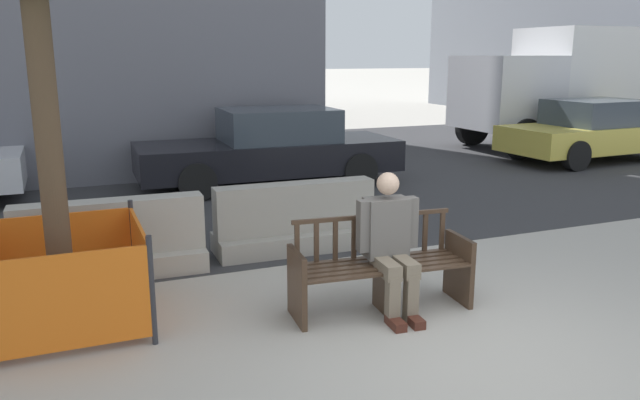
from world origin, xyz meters
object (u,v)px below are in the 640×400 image
seated_person (390,241)px  delivery_truck (586,81)px  car_taxi_near (591,131)px  jersey_barrier_left (112,245)px  construction_fence (62,275)px  jersey_barrier_centre (295,223)px  street_bench (380,269)px  car_sedan_far (271,149)px

seated_person → delivery_truck: (10.29, 8.03, 1.00)m
car_taxi_near → delivery_truck: 3.06m
seated_person → jersey_barrier_left: 3.11m
construction_fence → jersey_barrier_centre: bearing=26.3°
street_bench → car_sedan_far: 6.03m
jersey_barrier_left → car_sedan_far: (3.14, 3.99, 0.34)m
jersey_barrier_left → car_taxi_near: (10.72, 3.81, 0.35)m
jersey_barrier_centre → jersey_barrier_left: size_ratio=1.00×
jersey_barrier_left → seated_person: bearing=-41.3°
street_bench → car_sedan_far: bearing=81.6°
jersey_barrier_left → jersey_barrier_centre: bearing=2.5°
construction_fence → car_sedan_far: bearing=55.0°
street_bench → construction_fence: (-2.76, 0.75, 0.08)m
jersey_barrier_centre → construction_fence: bearing=-153.7°
jersey_barrier_centre → jersey_barrier_left: 2.18m
street_bench → construction_fence: 2.86m
car_sedan_far → delivery_truck: delivery_truck is taller
jersey_barrier_centre → car_taxi_near: (8.54, 3.71, 0.35)m
street_bench → jersey_barrier_centre: bearing=92.3°
street_bench → seated_person: seated_person is taller
street_bench → seated_person: bearing=-45.6°
seated_person → jersey_barrier_left: bearing=138.7°
construction_fence → car_taxi_near: car_taxi_near is taller
jersey_barrier_centre → construction_fence: size_ratio=1.43×
jersey_barrier_left → car_sedan_far: 5.09m
construction_fence → car_sedan_far: car_sedan_far is taller
street_bench → jersey_barrier_left: (-2.26, 1.98, -0.06)m
seated_person → car_taxi_near: size_ratio=0.32×
construction_fence → delivery_truck: size_ratio=0.21×
street_bench → construction_fence: size_ratio=1.22×
jersey_barrier_centre → delivery_truck: delivery_truck is taller
seated_person → car_sedan_far: size_ratio=0.27×
jersey_barrier_centre → jersey_barrier_left: (-2.18, -0.10, 0.00)m
jersey_barrier_left → car_taxi_near: size_ratio=0.49×
jersey_barrier_left → car_sedan_far: car_sedan_far is taller
jersey_barrier_centre → delivery_truck: 12.06m
construction_fence → delivery_truck: delivery_truck is taller
jersey_barrier_centre → car_sedan_far: size_ratio=0.42×
jersey_barrier_left → construction_fence: bearing=-112.3°
street_bench → delivery_truck: size_ratio=0.25×
construction_fence → street_bench: bearing=-15.1°
seated_person → delivery_truck: size_ratio=0.19×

